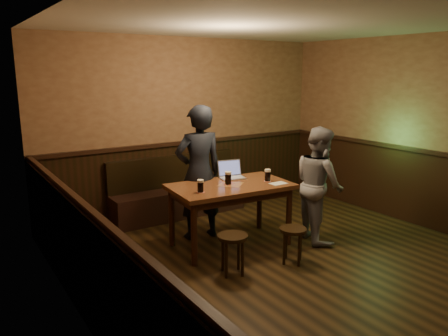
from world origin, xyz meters
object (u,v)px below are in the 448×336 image
object	(u,v)px
pint_mid	(228,178)
pint_right	(268,175)
laptop	(231,173)
pint_left	(200,186)
bench	(178,196)
stool_left	(233,243)
person_suit	(199,173)
pub_table	(230,193)
person_grey	(319,184)
stool_right	(293,235)

from	to	relation	value
pint_mid	pint_right	world-z (taller)	pint_mid
laptop	pint_left	bearing A→B (deg)	-138.13
bench	pint_right	distance (m)	1.81
stool_left	person_suit	bearing A→B (deg)	77.50
bench	stool_left	size ratio (longest dim) A/B	4.70
pub_table	stool_left	xyz separation A→B (m)	(-0.46, -0.72, -0.35)
bench	laptop	world-z (taller)	laptop
pint_left	person_suit	size ratio (longest dim) A/B	0.09
pint_right	person_grey	world-z (taller)	person_grey
pub_table	pint_left	size ratio (longest dim) A/B	10.18
stool_left	bench	bearing A→B (deg)	78.31
person_suit	person_grey	xyz separation A→B (m)	(1.31, -0.96, -0.14)
pint_right	laptop	size ratio (longest dim) A/B	0.43
stool_left	laptop	xyz separation A→B (m)	(0.67, 1.02, 0.52)
bench	stool_left	bearing A→B (deg)	-101.69
pub_table	person_grey	distance (m)	1.22
pub_table	stool_left	size ratio (longest dim) A/B	3.47
stool_right	laptop	xyz separation A→B (m)	(-0.10, 1.17, 0.54)
pint_left	pint_mid	size ratio (longest dim) A/B	0.93
pub_table	person_grey	world-z (taller)	person_grey
pint_right	laptop	world-z (taller)	laptop
pint_left	laptop	world-z (taller)	laptop
pint_right	pint_mid	bearing A→B (deg)	164.85
pub_table	stool_right	world-z (taller)	pub_table
pint_right	bench	bearing A→B (deg)	107.38
stool_left	person_suit	size ratio (longest dim) A/B	0.25
laptop	person_grey	world-z (taller)	person_grey
stool_left	pint_right	size ratio (longest dim) A/B	2.84
bench	pub_table	xyz separation A→B (m)	(0.00, -1.50, 0.41)
laptop	person_grey	xyz separation A→B (m)	(0.91, -0.77, -0.11)
pint_left	person_grey	bearing A→B (deg)	-12.37
pint_mid	laptop	distance (m)	0.37
laptop	person_suit	size ratio (longest dim) A/B	0.21
stool_left	person_grey	distance (m)	1.65
stool_right	pint_mid	size ratio (longest dim) A/B	2.55
stool_left	pint_mid	size ratio (longest dim) A/B	2.72
pub_table	pint_mid	bearing A→B (deg)	157.92
pint_right	person_grey	xyz separation A→B (m)	(0.61, -0.34, -0.13)
person_suit	pub_table	bearing A→B (deg)	119.28
pint_right	person_suit	world-z (taller)	person_suit
bench	pint_mid	world-z (taller)	pint_mid
laptop	person_suit	xyz separation A→B (m)	(-0.40, 0.19, 0.03)
pub_table	bench	bearing A→B (deg)	94.89
bench	person_suit	xyz separation A→B (m)	(-0.19, -1.01, 0.61)
person_suit	person_grey	distance (m)	1.63
stool_right	person_grey	distance (m)	1.00
stool_left	pint_mid	distance (m)	1.01
person_suit	laptop	bearing A→B (deg)	162.80
stool_left	pint_left	distance (m)	0.81
pub_table	laptop	size ratio (longest dim) A/B	4.22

